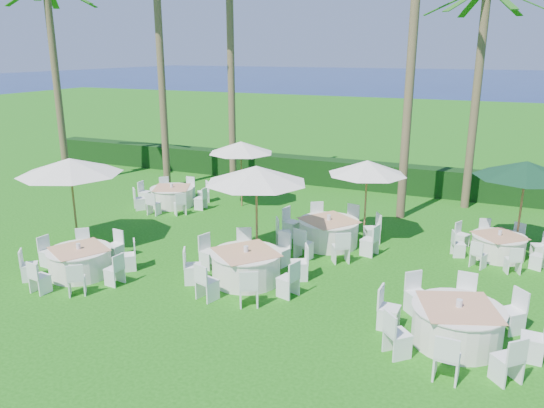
% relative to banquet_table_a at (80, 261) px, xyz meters
% --- Properties ---
extents(ground, '(120.00, 120.00, 0.00)m').
position_rel_banquet_table_a_xyz_m(ground, '(4.44, 0.76, -0.41)').
color(ground, '#195A0F').
rests_on(ground, ground).
extents(hedge, '(34.00, 1.00, 1.20)m').
position_rel_banquet_table_a_xyz_m(hedge, '(4.44, 12.76, 0.19)').
color(hedge, black).
rests_on(hedge, ground).
extents(ocean, '(260.00, 260.00, 0.00)m').
position_rel_banquet_table_a_xyz_m(ocean, '(4.44, 102.76, -0.41)').
color(ocean, '#081652').
rests_on(ocean, ground).
extents(banquet_table_a, '(3.07, 3.07, 0.93)m').
position_rel_banquet_table_a_xyz_m(banquet_table_a, '(0.00, 0.00, 0.00)').
color(banquet_table_a, white).
rests_on(banquet_table_a, ground).
extents(banquet_table_b, '(3.35, 3.35, 1.01)m').
position_rel_banquet_table_a_xyz_m(banquet_table_b, '(4.47, 1.49, 0.04)').
color(banquet_table_b, white).
rests_on(banquet_table_b, ground).
extents(banquet_table_c, '(3.41, 3.41, 1.02)m').
position_rel_banquet_table_a_xyz_m(banquet_table_c, '(10.04, 0.41, 0.05)').
color(banquet_table_c, white).
rests_on(banquet_table_c, ground).
extents(banquet_table_d, '(3.04, 3.04, 0.93)m').
position_rel_banquet_table_a_xyz_m(banquet_table_d, '(-1.51, 6.84, -0.00)').
color(banquet_table_d, white).
rests_on(banquet_table_d, ground).
extents(banquet_table_e, '(3.40, 3.40, 1.02)m').
position_rel_banquet_table_a_xyz_m(banquet_table_e, '(5.68, 5.05, 0.04)').
color(banquet_table_e, white).
rests_on(banquet_table_e, ground).
extents(banquet_table_f, '(2.73, 2.73, 0.86)m').
position_rel_banquet_table_a_xyz_m(banquet_table_f, '(10.76, 6.11, -0.04)').
color(banquet_table_f, white).
rests_on(banquet_table_f, ground).
extents(umbrella_a, '(3.21, 3.21, 2.89)m').
position_rel_banquet_table_a_xyz_m(umbrella_a, '(-1.70, 1.71, 2.23)').
color(umbrella_a, brown).
rests_on(umbrella_a, ground).
extents(umbrella_b, '(3.02, 3.02, 2.90)m').
position_rel_banquet_table_a_xyz_m(umbrella_b, '(4.10, 2.96, 2.24)').
color(umbrella_b, brown).
rests_on(umbrella_b, ground).
extents(umbrella_c, '(2.60, 2.60, 2.64)m').
position_rel_banquet_table_a_xyz_m(umbrella_c, '(1.09, 7.95, 2.00)').
color(umbrella_c, brown).
rests_on(umbrella_c, ground).
extents(umbrella_d, '(2.57, 2.57, 2.69)m').
position_rel_banquet_table_a_xyz_m(umbrella_d, '(6.60, 6.07, 2.04)').
color(umbrella_d, brown).
rests_on(umbrella_d, ground).
extents(umbrella_green, '(3.04, 3.04, 2.91)m').
position_rel_banquet_table_a_xyz_m(umbrella_green, '(11.26, 6.79, 2.25)').
color(umbrella_green, brown).
rests_on(umbrella_green, ground).
extents(palm_a, '(4.33, 4.31, 10.50)m').
position_rel_banquet_table_a_xyz_m(palm_a, '(-3.47, 9.37, 5.32)').
color(palm_a, brown).
rests_on(palm_a, ground).
extents(palm_b, '(4.32, 4.32, 9.82)m').
position_rel_banquet_table_a_xyz_m(palm_b, '(-0.91, 11.03, 4.97)').
color(palm_b, brown).
rests_on(palm_b, ground).
extents(palm_c, '(4.39, 4.18, 12.05)m').
position_rel_banquet_table_a_xyz_m(palm_c, '(7.28, 9.00, 6.11)').
color(palm_c, brown).
rests_on(palm_c, ground).
extents(palm_d, '(4.41, 4.04, 8.36)m').
position_rel_banquet_table_a_xyz_m(palm_d, '(9.42, 11.37, 4.22)').
color(palm_d, brown).
rests_on(palm_d, ground).
extents(palm_f, '(4.40, 4.12, 8.95)m').
position_rel_banquet_table_a_xyz_m(palm_f, '(-8.07, 7.88, 4.53)').
color(palm_f, brown).
rests_on(palm_f, ground).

